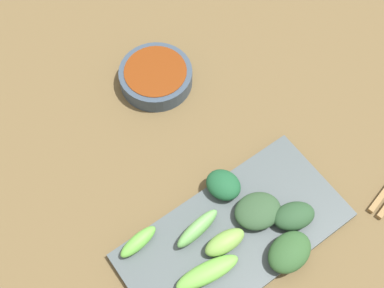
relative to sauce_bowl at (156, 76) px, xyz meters
name	(u,v)px	position (x,y,z in m)	size (l,w,h in m)	color
tabletop	(194,167)	(0.16, -0.04, -0.03)	(2.10, 2.10, 0.02)	brown
sauce_bowl	(156,76)	(0.00, 0.00, 0.00)	(0.12, 0.12, 0.03)	#344352
serving_plate	(234,235)	(0.29, -0.06, -0.01)	(0.16, 0.33, 0.01)	#454F51
broccoli_stalk_0	(138,242)	(0.22, -0.18, 0.00)	(0.02, 0.06, 0.02)	#63B341
broccoli_stalk_1	(225,242)	(0.29, -0.08, 0.01)	(0.03, 0.06, 0.03)	#76A646
broccoli_leafy_2	(294,216)	(0.32, 0.02, 0.01)	(0.04, 0.06, 0.03)	#27492A
broccoli_stalk_3	(207,272)	(0.31, -0.13, 0.00)	(0.03, 0.09, 0.02)	#67AA41
broccoli_leafy_4	(289,252)	(0.36, -0.02, 0.01)	(0.05, 0.07, 0.03)	#2C5329
broccoli_leafy_6	(223,185)	(0.22, -0.03, 0.01)	(0.05, 0.05, 0.03)	#1B522E
broccoli_stalk_7	(197,228)	(0.26, -0.10, 0.01)	(0.02, 0.08, 0.03)	#6CB25A
broccoli_leafy_8	(258,211)	(0.28, -0.02, 0.01)	(0.06, 0.07, 0.02)	#2D4B2D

